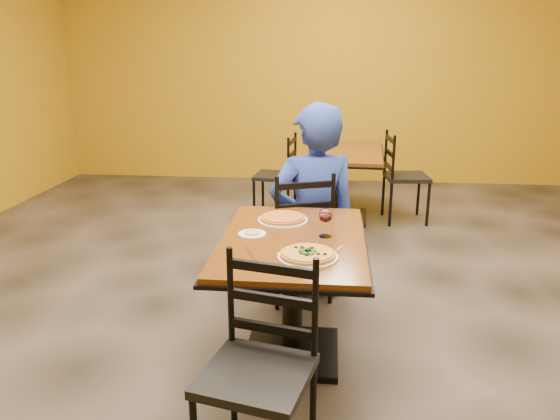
# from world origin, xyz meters

# --- Properties ---
(floor) EXTENTS (7.00, 8.00, 0.01)m
(floor) POSITION_xyz_m (0.00, 0.00, 0.00)
(floor) COLOR black
(floor) RESTS_ON ground
(wall_back) EXTENTS (7.00, 0.01, 3.00)m
(wall_back) POSITION_xyz_m (0.00, 4.00, 1.50)
(wall_back) COLOR #B17C13
(wall_back) RESTS_ON ground
(table_main) EXTENTS (0.83, 1.23, 0.75)m
(table_main) POSITION_xyz_m (0.00, -0.50, 0.56)
(table_main) COLOR brown
(table_main) RESTS_ON floor
(table_second) EXTENTS (0.97, 1.37, 0.75)m
(table_second) POSITION_xyz_m (0.30, 2.23, 0.56)
(table_second) COLOR brown
(table_second) RESTS_ON floor
(chair_main_near) EXTENTS (0.51, 0.51, 0.95)m
(chair_main_near) POSITION_xyz_m (-0.08, -1.43, 0.47)
(chair_main_near) COLOR black
(chair_main_near) RESTS_ON floor
(chair_main_far) EXTENTS (0.56, 0.56, 0.97)m
(chair_main_far) POSITION_xyz_m (-0.03, 0.32, 0.48)
(chair_main_far) COLOR black
(chair_main_far) RESTS_ON floor
(chair_second_left) EXTENTS (0.46, 0.46, 0.91)m
(chair_second_left) POSITION_xyz_m (-0.40, 2.23, 0.45)
(chair_second_left) COLOR black
(chair_second_left) RESTS_ON floor
(chair_second_right) EXTENTS (0.47, 0.47, 0.95)m
(chair_second_right) POSITION_xyz_m (1.00, 2.23, 0.48)
(chair_second_right) COLOR black
(chair_second_right) RESTS_ON floor
(diner) EXTENTS (0.79, 0.64, 1.42)m
(diner) POSITION_xyz_m (0.08, 0.45, 0.71)
(diner) COLOR #1B3399
(diner) RESTS_ON floor
(plate_main) EXTENTS (0.31, 0.31, 0.01)m
(plate_main) POSITION_xyz_m (0.10, -0.79, 0.76)
(plate_main) COLOR white
(plate_main) RESTS_ON table_main
(pizza_main) EXTENTS (0.28, 0.28, 0.02)m
(pizza_main) POSITION_xyz_m (0.10, -0.79, 0.77)
(pizza_main) COLOR #93370A
(pizza_main) RESTS_ON plate_main
(plate_far) EXTENTS (0.31, 0.31, 0.01)m
(plate_far) POSITION_xyz_m (-0.08, -0.20, 0.76)
(plate_far) COLOR white
(plate_far) RESTS_ON table_main
(pizza_far) EXTENTS (0.28, 0.28, 0.02)m
(pizza_far) POSITION_xyz_m (-0.08, -0.20, 0.77)
(pizza_far) COLOR orange
(pizza_far) RESTS_ON plate_far
(side_plate) EXTENTS (0.16, 0.16, 0.01)m
(side_plate) POSITION_xyz_m (-0.24, -0.48, 0.76)
(side_plate) COLOR white
(side_plate) RESTS_ON table_main
(dip) EXTENTS (0.09, 0.09, 0.01)m
(dip) POSITION_xyz_m (-0.24, -0.48, 0.76)
(dip) COLOR tan
(dip) RESTS_ON side_plate
(wine_glass) EXTENTS (0.08, 0.08, 0.18)m
(wine_glass) POSITION_xyz_m (0.18, -0.46, 0.84)
(wine_glass) COLOR white
(wine_glass) RESTS_ON table_main
(fork) EXTENTS (0.09, 0.18, 0.00)m
(fork) POSITION_xyz_m (-0.20, -0.77, 0.75)
(fork) COLOR silver
(fork) RESTS_ON table_main
(knife) EXTENTS (0.09, 0.20, 0.00)m
(knife) POSITION_xyz_m (0.24, -0.71, 0.75)
(knife) COLOR silver
(knife) RESTS_ON table_main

